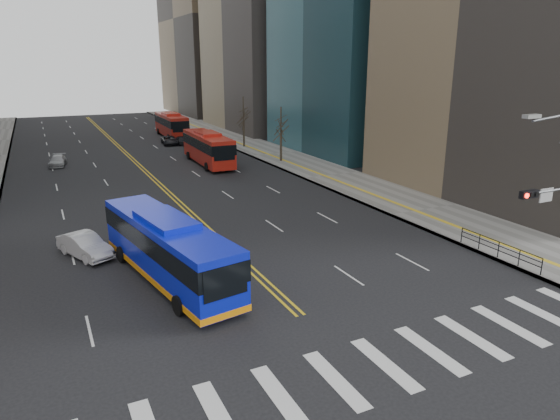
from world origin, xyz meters
name	(u,v)px	position (x,y,z in m)	size (l,w,h in m)	color
ground	(361,372)	(0.00, 0.00, 0.00)	(220.00, 220.00, 0.00)	black
sidewalk_right	(275,154)	(17.50, 45.00, 0.07)	(7.00, 130.00, 0.15)	slate
crosswalk	(361,371)	(0.00, 0.00, 0.01)	(26.70, 4.00, 0.01)	silver
centerline	(125,153)	(0.00, 55.00, 0.01)	(0.55, 100.00, 0.01)	gold
pedestrian_railing	(499,247)	(14.30, 6.00, 0.82)	(0.06, 6.06, 1.02)	black
street_trees	(77,141)	(-7.18, 34.55, 4.87)	(35.20, 47.20, 7.60)	#2B241A
blue_bus	(168,247)	(-4.64, 11.91, 1.94)	(4.87, 13.03, 3.70)	#0D1BC5
red_bus_near	(208,146)	(7.62, 42.56, 2.13)	(3.24, 12.24, 3.84)	red
red_bus_far	(171,124)	(9.33, 66.84, 2.15)	(3.30, 12.38, 3.88)	red
car_white	(85,246)	(-8.53, 17.64, 0.73)	(1.54, 4.43, 1.46)	silver
car_dark_mid	(182,140)	(8.68, 58.38, 0.61)	(1.45, 3.60, 1.23)	black
car_silver	(58,161)	(-8.60, 49.22, 0.61)	(1.71, 4.20, 1.22)	#98999D
car_dark_far	(170,140)	(7.07, 59.17, 0.62)	(2.07, 4.49, 1.25)	black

